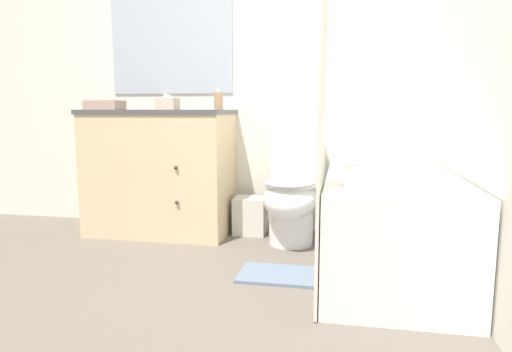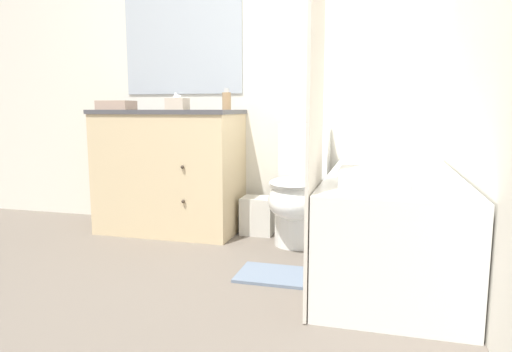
{
  "view_description": "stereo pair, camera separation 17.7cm",
  "coord_description": "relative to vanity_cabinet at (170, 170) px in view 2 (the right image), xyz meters",
  "views": [
    {
      "loc": [
        0.61,
        -1.64,
        0.89
      ],
      "look_at": [
        0.14,
        0.76,
        0.53
      ],
      "focal_mm": 32.0,
      "sensor_mm": 36.0,
      "label": 1
    },
    {
      "loc": [
        0.78,
        -1.6,
        0.89
      ],
      "look_at": [
        0.14,
        0.76,
        0.53
      ],
      "focal_mm": 32.0,
      "sensor_mm": 36.0,
      "label": 2
    }
  ],
  "objects": [
    {
      "name": "sink_faucet",
      "position": [
        -0.0,
        0.2,
        0.47
      ],
      "size": [
        0.14,
        0.12,
        0.12
      ],
      "color": "silver",
      "rests_on": "vanity_cabinet"
    },
    {
      "name": "shower_curtain",
      "position": [
        1.2,
        -1.03,
        0.52
      ],
      "size": [
        0.01,
        0.43,
        1.93
      ],
      "color": "silver",
      "rests_on": "ground_plane"
    },
    {
      "name": "wall_back",
      "position": [
        0.69,
        0.29,
        0.8
      ],
      "size": [
        8.0,
        0.06,
        2.5
      ],
      "color": "white",
      "rests_on": "ground_plane"
    },
    {
      "name": "bath_towel_folded",
      "position": [
        1.45,
        -0.9,
        0.13
      ],
      "size": [
        0.31,
        0.24,
        0.08
      ],
      "color": "white",
      "rests_on": "bathtub"
    },
    {
      "name": "ground_plane",
      "position": [
        0.69,
        -1.42,
        -0.45
      ],
      "size": [
        14.0,
        14.0,
        0.0
      ],
      "primitive_type": "plane",
      "color": "#6B6056"
    },
    {
      "name": "wall_right",
      "position": [
        1.92,
        -0.58,
        0.8
      ],
      "size": [
        0.05,
        2.69,
        2.5
      ],
      "color": "white",
      "rests_on": "ground_plane"
    },
    {
      "name": "bathtub",
      "position": [
        1.55,
        -0.48,
        -0.18
      ],
      "size": [
        0.67,
        1.5,
        0.55
      ],
      "color": "white",
      "rests_on": "ground_plane"
    },
    {
      "name": "vanity_cabinet",
      "position": [
        0.0,
        0.0,
        0.0
      ],
      "size": [
        1.01,
        0.57,
        0.89
      ],
      "color": "beige",
      "rests_on": "ground_plane"
    },
    {
      "name": "soap_dispenser",
      "position": [
        0.43,
        0.03,
        0.5
      ],
      "size": [
        0.06,
        0.06,
        0.15
      ],
      "color": "tan",
      "rests_on": "vanity_cabinet"
    },
    {
      "name": "hand_towel_folded",
      "position": [
        -0.35,
        -0.12,
        0.47
      ],
      "size": [
        0.24,
        0.17,
        0.06
      ],
      "color": "tan",
      "rests_on": "vanity_cabinet"
    },
    {
      "name": "toilet",
      "position": [
        0.96,
        -0.08,
        -0.1
      ],
      "size": [
        0.35,
        0.68,
        0.79
      ],
      "color": "white",
      "rests_on": "ground_plane"
    },
    {
      "name": "tissue_box",
      "position": [
        0.04,
        0.06,
        0.48
      ],
      "size": [
        0.14,
        0.13,
        0.11
      ],
      "color": "beige",
      "rests_on": "vanity_cabinet"
    },
    {
      "name": "bath_mat",
      "position": [
        1.03,
        -0.73,
        -0.45
      ],
      "size": [
        0.55,
        0.3,
        0.02
      ],
      "color": "slate",
      "rests_on": "ground_plane"
    },
    {
      "name": "wastebasket",
      "position": [
        0.64,
        0.07,
        -0.32
      ],
      "size": [
        0.23,
        0.19,
        0.27
      ],
      "color": "silver",
      "rests_on": "ground_plane"
    }
  ]
}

